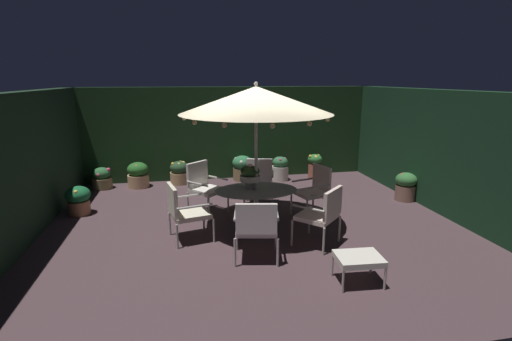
# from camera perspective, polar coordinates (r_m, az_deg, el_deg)

# --- Properties ---
(ground_plane) EXTENTS (8.01, 7.20, 0.02)m
(ground_plane) POSITION_cam_1_polar(r_m,az_deg,el_deg) (6.96, -0.45, -8.17)
(ground_plane) COLOR #493539
(hedge_backdrop_rear) EXTENTS (8.01, 0.30, 2.41)m
(hedge_backdrop_rear) POSITION_cam_1_polar(r_m,az_deg,el_deg) (9.96, -4.17, 5.80)
(hedge_backdrop_rear) COLOR #1A361A
(hedge_backdrop_rear) RESTS_ON ground_plane
(hedge_backdrop_left) EXTENTS (0.30, 7.20, 2.41)m
(hedge_backdrop_left) POSITION_cam_1_polar(r_m,az_deg,el_deg) (7.02, -33.12, 0.05)
(hedge_backdrop_left) COLOR #1A2F1E
(hedge_backdrop_left) RESTS_ON ground_plane
(hedge_backdrop_right) EXTENTS (0.30, 7.20, 2.41)m
(hedge_backdrop_right) POSITION_cam_1_polar(r_m,az_deg,el_deg) (8.22, 26.97, 2.56)
(hedge_backdrop_right) COLOR #17371F
(hedge_backdrop_right) RESTS_ON ground_plane
(patio_dining_table) EXTENTS (1.47, 1.07, 0.71)m
(patio_dining_table) POSITION_cam_1_polar(r_m,az_deg,el_deg) (6.59, 0.01, -4.13)
(patio_dining_table) COLOR #B6B2AB
(patio_dining_table) RESTS_ON ground_plane
(patio_umbrella) EXTENTS (2.59, 2.59, 2.57)m
(patio_umbrella) POSITION_cam_1_polar(r_m,az_deg,el_deg) (6.27, 0.01, 10.75)
(patio_umbrella) COLOR #B9B4A6
(patio_umbrella) RESTS_ON ground_plane
(centerpiece_planter) EXTENTS (0.36, 0.36, 0.44)m
(centerpiece_planter) POSITION_cam_1_polar(r_m,az_deg,el_deg) (6.56, -0.93, -0.58)
(centerpiece_planter) COLOR beige
(centerpiece_planter) RESTS_ON patio_dining_table
(patio_chair_north) EXTENTS (0.85, 0.85, 0.97)m
(patio_chair_north) POSITION_cam_1_polar(r_m,az_deg,el_deg) (5.99, 10.21, -6.28)
(patio_chair_north) COLOR #BAB2A4
(patio_chair_north) RESTS_ON ground_plane
(patio_chair_northeast) EXTENTS (0.70, 0.69, 0.98)m
(patio_chair_northeast) POSITION_cam_1_polar(r_m,az_deg,el_deg) (7.25, 9.07, -2.60)
(patio_chair_northeast) COLOR #B9B3AC
(patio_chair_northeast) RESTS_ON ground_plane
(patio_chair_east) EXTENTS (0.72, 0.69, 0.95)m
(patio_chair_east) POSITION_cam_1_polar(r_m,az_deg,el_deg) (7.83, 0.47, -1.31)
(patio_chair_east) COLOR #B9B7AA
(patio_chair_east) RESTS_ON ground_plane
(patio_chair_southeast) EXTENTS (0.83, 0.83, 1.01)m
(patio_chair_southeast) POSITION_cam_1_polar(r_m,az_deg,el_deg) (7.40, -8.06, -2.12)
(patio_chair_southeast) COLOR #B3B4A8
(patio_chair_southeast) RESTS_ON ground_plane
(patio_chair_south) EXTENTS (0.75, 0.74, 0.95)m
(patio_chair_south) POSITION_cam_1_polar(r_m,az_deg,el_deg) (6.21, -11.02, -5.85)
(patio_chair_south) COLOR #B3B0A9
(patio_chair_south) RESTS_ON ground_plane
(patio_chair_southwest) EXTENTS (0.73, 0.67, 0.94)m
(patio_chair_southwest) POSITION_cam_1_polar(r_m,az_deg,el_deg) (5.39, 0.05, -8.47)
(patio_chair_southwest) COLOR #BBAEA9
(patio_chair_southwest) RESTS_ON ground_plane
(ottoman_footrest) EXTENTS (0.62, 0.49, 0.39)m
(ottoman_footrest) POSITION_cam_1_polar(r_m,az_deg,el_deg) (5.12, 15.52, -13.03)
(ottoman_footrest) COLOR #BCB0AA
(ottoman_footrest) RESTS_ON ground_plane
(potted_plant_left_far) EXTENTS (0.44, 0.44, 0.62)m
(potted_plant_left_far) POSITION_cam_1_polar(r_m,az_deg,el_deg) (9.78, 3.73, 0.32)
(potted_plant_left_far) COLOR beige
(potted_plant_left_far) RESTS_ON ground_plane
(potted_plant_right_near) EXTENTS (0.46, 0.45, 0.62)m
(potted_plant_right_near) POSITION_cam_1_polar(r_m,az_deg,el_deg) (8.77, 22.03, -2.18)
(potted_plant_right_near) COLOR #8B6353
(potted_plant_right_near) RESTS_ON ground_plane
(potted_plant_back_center) EXTENTS (0.53, 0.53, 0.65)m
(potted_plant_back_center) POSITION_cam_1_polar(r_m,az_deg,el_deg) (9.75, -2.10, 0.47)
(potted_plant_back_center) COLOR olive
(potted_plant_back_center) RESTS_ON ground_plane
(potted_plant_back_right) EXTENTS (0.51, 0.51, 0.62)m
(potted_plant_back_right) POSITION_cam_1_polar(r_m,az_deg,el_deg) (9.56, -17.68, -0.64)
(potted_plant_back_right) COLOR tan
(potted_plant_back_right) RESTS_ON ground_plane
(potted_plant_right_far) EXTENTS (0.38, 0.38, 0.65)m
(potted_plant_right_far) POSITION_cam_1_polar(r_m,az_deg,el_deg) (10.09, 9.01, 0.86)
(potted_plant_right_far) COLOR #AC5F48
(potted_plant_right_far) RESTS_ON ground_plane
(potted_plant_left_near) EXTENTS (0.47, 0.47, 0.57)m
(potted_plant_left_near) POSITION_cam_1_polar(r_m,az_deg,el_deg) (8.09, -25.65, -4.04)
(potted_plant_left_near) COLOR #A66A48
(potted_plant_left_near) RESTS_ON ground_plane
(potted_plant_front_corner) EXTENTS (0.46, 0.46, 0.58)m
(potted_plant_front_corner) POSITION_cam_1_polar(r_m,az_deg,el_deg) (9.62, -11.74, -0.28)
(potted_plant_front_corner) COLOR tan
(potted_plant_front_corner) RESTS_ON ground_plane
(potted_plant_back_left) EXTENTS (0.46, 0.46, 0.52)m
(potted_plant_back_left) POSITION_cam_1_polar(r_m,az_deg,el_deg) (9.75, -22.60, -1.12)
(potted_plant_back_left) COLOR olive
(potted_plant_back_left) RESTS_ON ground_plane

